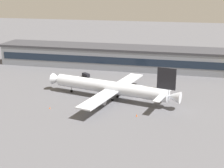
# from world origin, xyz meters

# --- Properties ---
(ground_plane) EXTENTS (600.00, 600.00, 0.00)m
(ground_plane) POSITION_xyz_m (0.00, 0.00, 0.00)
(ground_plane) COLOR #56565B
(terminal_building) EXTENTS (176.52, 19.73, 11.73)m
(terminal_building) POSITION_xyz_m (0.00, 48.44, 5.89)
(terminal_building) COLOR gray
(terminal_building) RESTS_ON ground_plane
(airliner) EXTENTS (56.01, 48.46, 15.39)m
(airliner) POSITION_xyz_m (-11.00, -3.67, 4.88)
(airliner) COLOR silver
(airliner) RESTS_ON ground_plane
(follow_me_car) EXTENTS (4.64, 4.20, 1.85)m
(follow_me_car) POSITION_xyz_m (-31.04, 25.04, 1.09)
(follow_me_car) COLOR black
(follow_me_car) RESTS_ON ground_plane
(traffic_cone_0) EXTENTS (0.60, 0.60, 0.75)m
(traffic_cone_0) POSITION_xyz_m (1.51, -18.90, 0.37)
(traffic_cone_0) COLOR #F2590C
(traffic_cone_0) RESTS_ON ground_plane
(traffic_cone_1) EXTENTS (0.50, 0.50, 0.63)m
(traffic_cone_1) POSITION_xyz_m (-31.02, -19.13, 0.31)
(traffic_cone_1) COLOR #F2590C
(traffic_cone_1) RESTS_ON ground_plane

